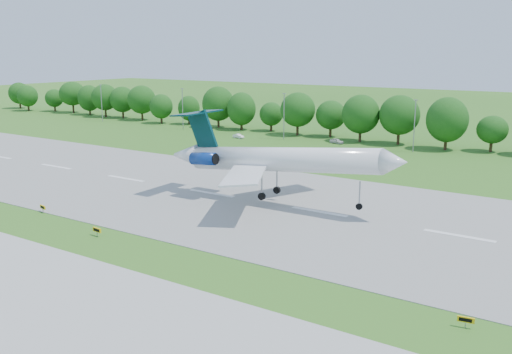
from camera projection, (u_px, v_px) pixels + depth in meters
name	position (u px, v px, depth m)	size (l,w,h in m)	color
ground	(93.00, 233.00, 74.06)	(600.00, 600.00, 0.00)	#295F19
runway	(212.00, 193.00, 94.40)	(400.00, 45.00, 0.08)	gray
tree_line	(370.00, 117.00, 147.59)	(288.40, 8.40, 10.40)	#382314
light_poles	(345.00, 120.00, 140.77)	(175.90, 0.25, 12.19)	gray
airliner	(270.00, 158.00, 86.60)	(40.17, 29.20, 12.82)	white
taxi_sign_left	(43.00, 207.00, 83.40)	(1.52, 0.47, 1.07)	gray
taxi_sign_centre	(97.00, 230.00, 72.76)	(1.59, 0.35, 1.11)	gray
taxi_sign_right	(466.00, 320.00, 48.74)	(1.44, 0.38, 1.01)	gray
service_vehicle_a	(238.00, 136.00, 153.60)	(1.18, 3.39, 1.12)	white
service_vehicle_b	(337.00, 141.00, 144.63)	(1.53, 3.81, 1.30)	beige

